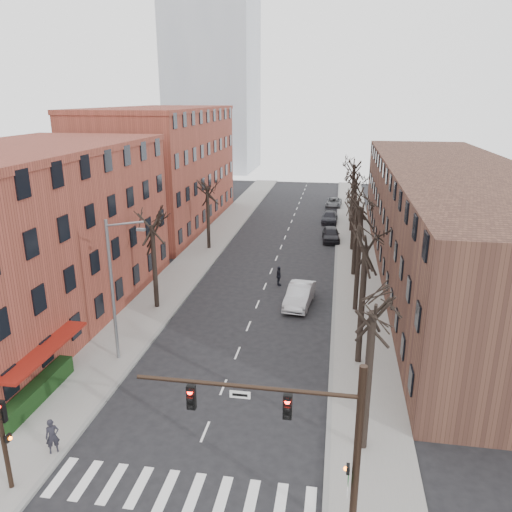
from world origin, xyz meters
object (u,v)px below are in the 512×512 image
at_px(silver_sedan, 300,295).
at_px(parked_car_near, 331,234).
at_px(parked_car_mid, 330,217).
at_px(pedestrian_a, 52,436).

distance_m(silver_sedan, parked_car_near, 19.10).
distance_m(parked_car_near, parked_car_mid, 8.84).
bearing_deg(parked_car_near, parked_car_mid, 88.24).
height_order(parked_car_near, parked_car_mid, parked_car_near).
xyz_separation_m(parked_car_mid, pedestrian_a, (-11.36, -46.96, 0.30)).
distance_m(silver_sedan, pedestrian_a, 21.44).
relative_size(parked_car_mid, pedestrian_a, 2.82).
bearing_deg(pedestrian_a, parked_car_mid, 40.40).
relative_size(parked_car_near, pedestrian_a, 2.78).
height_order(silver_sedan, pedestrian_a, pedestrian_a).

